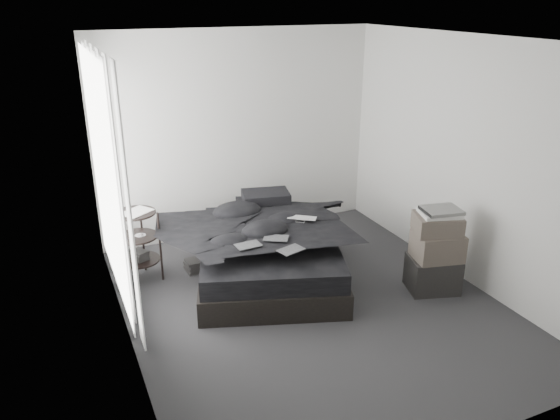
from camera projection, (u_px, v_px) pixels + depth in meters
name	position (u px, v px, depth m)	size (l,w,h in m)	color
floor	(312.00, 304.00, 5.59)	(3.60, 4.20, 0.01)	#313033
ceiling	(318.00, 39.00, 4.63)	(3.60, 4.20, 0.01)	white
wall_back	(238.00, 135.00, 6.89)	(3.60, 0.01, 2.60)	silver
wall_front	(473.00, 286.00, 3.32)	(3.60, 0.01, 2.60)	silver
wall_left	(118.00, 213.00, 4.43)	(0.01, 4.20, 2.60)	silver
wall_right	(465.00, 162.00, 5.78)	(0.01, 4.20, 2.60)	silver
window_left	(105.00, 176.00, 5.18)	(0.02, 2.00, 2.30)	white
curtain_left	(111.00, 182.00, 5.23)	(0.06, 2.12, 2.48)	white
bed	(269.00, 265.00, 6.10)	(1.49, 1.97, 0.27)	black
mattress	(269.00, 246.00, 6.01)	(1.44, 1.91, 0.21)	black
duvet	(269.00, 229.00, 5.89)	(1.46, 1.68, 0.23)	black
pillow_lower	(260.00, 206.00, 6.65)	(0.59, 0.40, 0.13)	black
pillow_upper	(266.00, 197.00, 6.59)	(0.56, 0.38, 0.12)	black
laptop	(301.00, 214.00, 5.96)	(0.32, 0.20, 0.02)	silver
comic_a	(248.00, 239.00, 5.38)	(0.25, 0.16, 0.01)	black
comic_b	(276.00, 231.00, 5.53)	(0.25, 0.16, 0.01)	black
comic_c	(291.00, 242.00, 5.28)	(0.25, 0.16, 0.01)	black
side_stand	(139.00, 247.00, 5.92)	(0.44, 0.44, 0.80)	black
papers	(136.00, 212.00, 5.77)	(0.31, 0.23, 0.02)	white
floor_books	(192.00, 266.00, 6.22)	(0.14, 0.19, 0.14)	black
box_lower	(433.00, 273.00, 5.81)	(0.51, 0.40, 0.37)	black
box_mid	(437.00, 246.00, 5.68)	(0.47, 0.37, 0.29)	#564C44
box_upper	(437.00, 224.00, 5.60)	(0.45, 0.36, 0.20)	#564C44
art_book_white	(440.00, 213.00, 5.55)	(0.39, 0.31, 0.04)	silver
art_book_snake	(442.00, 210.00, 5.53)	(0.37, 0.30, 0.04)	silver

